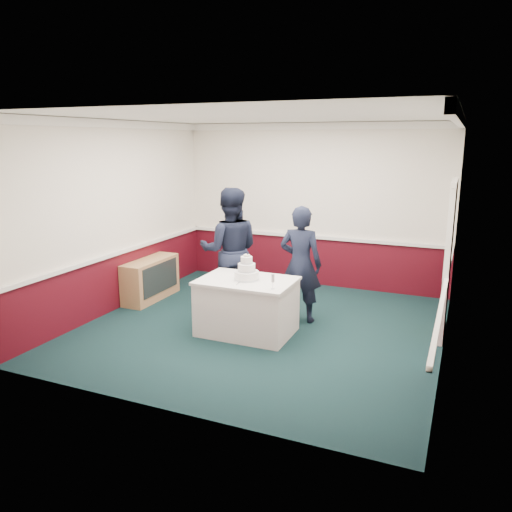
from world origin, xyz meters
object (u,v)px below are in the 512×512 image
at_px(sideboard, 151,279).
at_px(cake_table, 247,306).
at_px(cake_knife, 239,283).
at_px(person_woman, 301,264).
at_px(person_man, 230,250).
at_px(champagne_flute, 273,279).
at_px(wedding_cake, 247,272).

xyz_separation_m(sideboard, cake_table, (2.16, -0.78, 0.05)).
bearing_deg(cake_knife, person_woman, 53.03).
relative_size(cake_knife, person_man, 0.11).
bearing_deg(champagne_flute, cake_knife, 171.42).
relative_size(cake_knife, champagne_flute, 1.07).
bearing_deg(person_man, champagne_flute, 113.34).
relative_size(sideboard, person_woman, 0.68).
bearing_deg(cake_knife, sideboard, 147.87).
bearing_deg(cake_table, wedding_cake, 90.00).
bearing_deg(cake_knife, champagne_flute, -15.98).
xyz_separation_m(cake_knife, person_woman, (0.56, 0.99, 0.09)).
bearing_deg(sideboard, person_woman, 0.11).
bearing_deg(person_woman, cake_table, 54.39).
relative_size(sideboard, person_man, 0.61).
height_order(champagne_flute, person_woman, person_woman).
bearing_deg(person_woman, wedding_cake, 54.39).
xyz_separation_m(cake_knife, champagne_flute, (0.53, -0.08, 0.14)).
distance_m(sideboard, person_woman, 2.75).
xyz_separation_m(wedding_cake, cake_knife, (-0.03, -0.20, -0.11)).
bearing_deg(person_woman, sideboard, -1.55).
xyz_separation_m(wedding_cake, person_woman, (0.53, 0.79, -0.02)).
bearing_deg(champagne_flute, person_man, 136.82).
height_order(cake_table, champagne_flute, champagne_flute).
xyz_separation_m(cake_table, cake_knife, (-0.03, -0.20, 0.39)).
distance_m(sideboard, cake_knife, 2.39).
xyz_separation_m(sideboard, champagne_flute, (2.66, -1.06, 0.58)).
xyz_separation_m(cake_knife, person_man, (-0.61, 0.99, 0.20)).
bearing_deg(wedding_cake, person_man, 129.06).
height_order(wedding_cake, cake_knife, wedding_cake).
height_order(cake_knife, person_man, person_man).
distance_m(cake_knife, champagne_flute, 0.55).
relative_size(champagne_flute, person_woman, 0.12).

